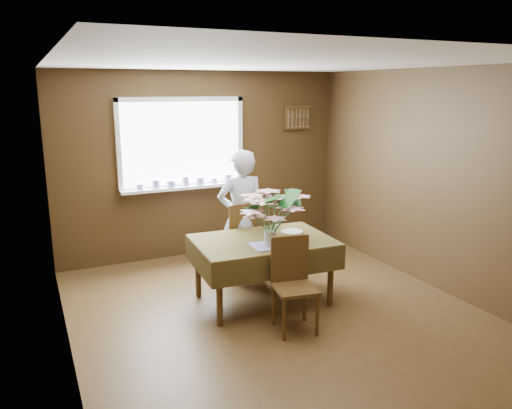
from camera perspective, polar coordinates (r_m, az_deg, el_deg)
name	(u,v)px	position (r m, az deg, el deg)	size (l,w,h in m)	color
floor	(279,315)	(5.25, 2.60, -12.50)	(4.50, 4.50, 0.00)	#442F17
ceiling	(281,63)	(4.74, 2.93, 15.90)	(4.50, 4.50, 0.00)	white
wall_back	(203,165)	(6.88, -6.03, 4.56)	(4.00, 4.00, 0.00)	brown
wall_front	(463,272)	(3.11, 22.59, -7.11)	(4.00, 4.00, 0.00)	brown
wall_left	(60,219)	(4.31, -21.49, -1.50)	(4.50, 4.50, 0.00)	brown
wall_right	(436,180)	(6.02, 19.86, 2.61)	(4.50, 4.50, 0.00)	brown
window_assembly	(183,160)	(6.72, -8.30, 5.10)	(1.72, 0.20, 1.22)	white
spoon_rack	(298,118)	(7.38, 4.79, 9.86)	(0.44, 0.05, 0.33)	#51381A
dining_table	(263,247)	(5.35, 0.80, -4.85)	(1.50, 1.06, 0.71)	#51381A
chair_far	(242,238)	(5.99, -1.59, -3.81)	(0.42, 0.42, 0.96)	#51381A
chair_near	(293,279)	(4.84, 4.21, -8.50)	(0.44, 0.44, 0.89)	#51381A
seated_woman	(241,216)	(5.89, -1.70, -1.36)	(0.58, 0.38, 1.59)	white
flower_bouquet	(270,212)	(5.02, 1.66, -0.87)	(0.63, 0.63, 0.54)	white
side_plate	(292,232)	(5.59, 4.15, -3.11)	(0.24, 0.24, 0.01)	white
table_knife	(281,241)	(5.24, 2.85, -4.19)	(0.02, 0.22, 0.00)	silver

